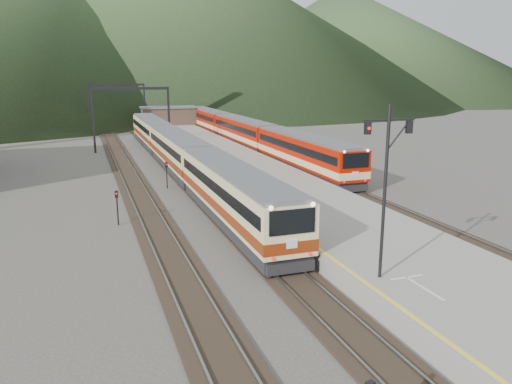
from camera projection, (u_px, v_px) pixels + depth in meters
name	position (u px, v px, depth m)	size (l,w,h in m)	color
track_main	(178.00, 170.00, 50.53)	(2.60, 200.00, 0.23)	black
track_far	(127.00, 173.00, 48.92)	(2.60, 200.00, 0.23)	black
track_second	(283.00, 163.00, 54.22)	(2.60, 200.00, 0.23)	black
platform	(236.00, 166.00, 50.39)	(8.00, 100.00, 1.00)	gray
gantry_near	(131.00, 107.00, 62.13)	(9.55, 0.25, 8.00)	black
gantry_far	(117.00, 98.00, 85.10)	(9.55, 0.25, 8.00)	black
station_shed	(169.00, 115.00, 86.67)	(9.40, 4.40, 3.10)	#4C392D
hill_b	(163.00, 11.00, 226.13)	(220.00, 220.00, 75.00)	#273F1F
hill_c	(340.00, 41.00, 236.31)	(160.00, 160.00, 50.00)	#273F1F
main_train	(178.00, 152.00, 49.75)	(2.80, 57.51, 3.42)	beige
second_train	(243.00, 132.00, 66.59)	(2.84, 58.30, 3.47)	#BB1100
signal_mast	(386.00, 176.00, 20.42)	(2.19, 0.43, 7.31)	black
short_signal_b	(167.00, 172.00, 42.28)	(0.23, 0.18, 2.27)	black
short_signal_c	(117.00, 203.00, 31.91)	(0.22, 0.16, 2.27)	black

